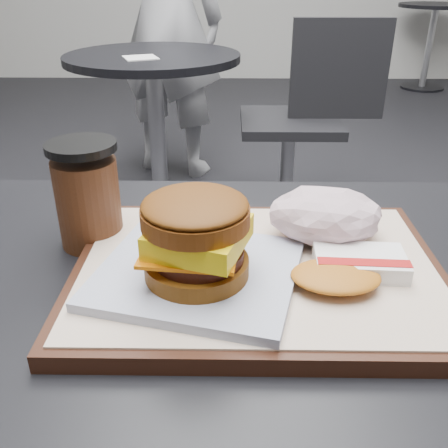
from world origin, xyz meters
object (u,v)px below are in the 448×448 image
(hash_brown, at_px, (349,268))
(neighbor_chair, at_px, (306,111))
(serving_tray, at_px, (258,272))
(breakfast_sandwich, at_px, (197,246))
(coffee_cup, at_px, (88,198))
(neighbor_table, at_px, (155,104))
(crumpled_wrapper, at_px, (326,216))
(customer_table, at_px, (258,428))
(patron, at_px, (166,15))

(hash_brown, xyz_separation_m, neighbor_chair, (0.20, 1.70, -0.29))
(serving_tray, relative_size, breakfast_sandwich, 1.69)
(breakfast_sandwich, height_order, coffee_cup, coffee_cup)
(neighbor_chair, bearing_deg, neighbor_table, -174.95)
(hash_brown, relative_size, neighbor_table, 0.16)
(hash_brown, relative_size, crumpled_wrapper, 0.96)
(customer_table, bearing_deg, coffee_cup, 150.98)
(breakfast_sandwich, distance_m, neighbor_chair, 1.77)
(hash_brown, relative_size, neighbor_chair, 0.14)
(customer_table, xyz_separation_m, hash_brown, (0.08, 0.01, 0.22))
(customer_table, xyz_separation_m, coffee_cup, (-0.20, 0.11, 0.24))
(neighbor_table, bearing_deg, neighbor_chair, 5.05)
(serving_tray, relative_size, neighbor_chair, 0.43)
(coffee_cup, bearing_deg, neighbor_table, 95.67)
(customer_table, relative_size, coffee_cup, 6.45)
(breakfast_sandwich, relative_size, neighbor_table, 0.30)
(crumpled_wrapper, xyz_separation_m, neighbor_chair, (0.21, 1.62, -0.31))
(customer_table, relative_size, crumpled_wrapper, 6.41)
(hash_brown, distance_m, crumpled_wrapper, 0.08)
(customer_table, relative_size, patron, 0.48)
(neighbor_table, height_order, neighbor_chair, neighbor_chair)
(breakfast_sandwich, height_order, crumpled_wrapper, breakfast_sandwich)
(serving_tray, height_order, coffee_cup, coffee_cup)
(customer_table, bearing_deg, patron, 99.06)
(neighbor_chair, bearing_deg, serving_tray, -99.86)
(hash_brown, xyz_separation_m, coffee_cup, (-0.28, 0.10, 0.03))
(serving_tray, distance_m, coffee_cup, 0.21)
(patron, bearing_deg, neighbor_table, 113.97)
(hash_brown, bearing_deg, neighbor_table, 104.77)
(crumpled_wrapper, xyz_separation_m, neighbor_table, (-0.42, 1.56, -0.27))
(serving_tray, distance_m, neighbor_table, 1.67)
(crumpled_wrapper, height_order, neighbor_chair, neighbor_chair)
(breakfast_sandwich, bearing_deg, coffee_cup, 140.23)
(serving_tray, relative_size, crumpled_wrapper, 3.04)
(coffee_cup, relative_size, neighbor_chair, 0.14)
(breakfast_sandwich, bearing_deg, neighbor_chair, 78.37)
(crumpled_wrapper, xyz_separation_m, patron, (-0.44, 2.25, 0.01))
(hash_brown, xyz_separation_m, crumpled_wrapper, (-0.01, 0.08, 0.02))
(serving_tray, bearing_deg, crumpled_wrapper, 36.29)
(patron, bearing_deg, coffee_cup, 116.58)
(customer_table, distance_m, neighbor_chair, 1.73)
(customer_table, distance_m, patron, 2.38)
(crumpled_wrapper, height_order, patron, patron)
(serving_tray, relative_size, hash_brown, 3.18)
(breakfast_sandwich, bearing_deg, hash_brown, 3.27)
(neighbor_chair, bearing_deg, patron, 136.20)
(hash_brown, height_order, crumpled_wrapper, crumpled_wrapper)
(breakfast_sandwich, relative_size, neighbor_chair, 0.26)
(breakfast_sandwich, xyz_separation_m, coffee_cup, (-0.13, 0.11, -0.00))
(breakfast_sandwich, relative_size, coffee_cup, 1.82)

